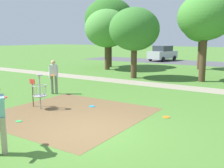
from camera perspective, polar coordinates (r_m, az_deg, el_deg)
ground_plane at (r=8.24m, az=-4.79°, el=-10.10°), size 160.00×160.00×0.00m
dirt_tee_pad at (r=10.16m, az=-8.96°, el=-6.29°), size 5.26×5.18×0.01m
disc_golf_basket at (r=10.96m, az=-15.34°, el=-1.30°), size 0.98×0.58×1.39m
player_throwing at (r=13.67m, az=-12.37°, el=1.90°), size 0.49×0.45×1.71m
frisbee_mid_grass at (r=9.67m, az=-19.35°, el=-7.54°), size 0.22×0.22×0.02m
frisbee_far_left at (r=9.79m, az=11.52°, el=-6.95°), size 0.25×0.25×0.02m
frisbee_far_right at (r=11.08m, az=-4.34°, el=-4.79°), size 0.25×0.25×0.02m
tree_near_left at (r=25.17m, az=18.61°, el=11.58°), size 3.24×3.24×5.19m
tree_mid_left at (r=18.72m, az=4.80°, el=11.54°), size 3.47×3.47×4.86m
tree_mid_center at (r=18.10m, az=19.33°, el=13.30°), size 3.44×3.44×5.56m
tree_far_left at (r=23.74m, az=-1.07°, el=11.77°), size 3.89×3.89×5.27m
tree_far_center at (r=26.01m, az=-0.58°, el=13.64°), size 4.69×4.69×6.53m
parked_car_leftmost at (r=33.57m, az=10.78°, el=6.48°), size 2.48×4.44×1.84m
gravel_path at (r=15.74m, az=14.90°, el=-0.73°), size 40.00×1.54×0.00m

